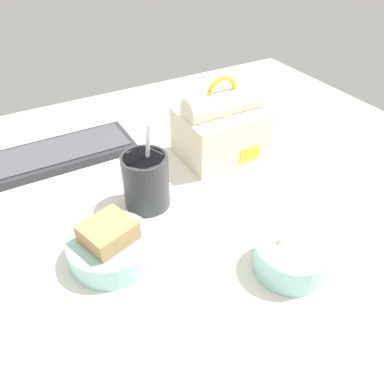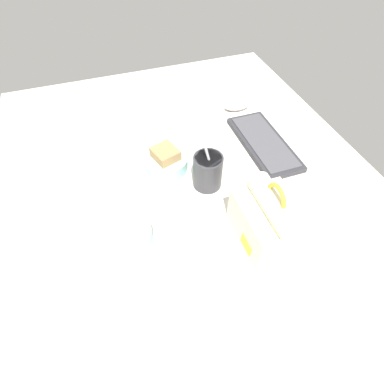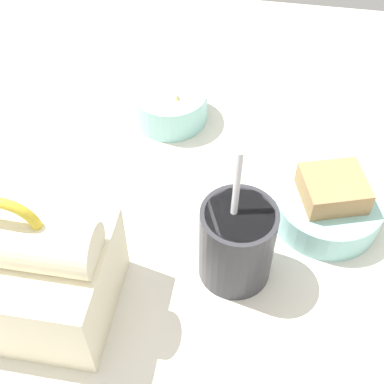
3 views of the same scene
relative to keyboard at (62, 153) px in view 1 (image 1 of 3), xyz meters
The scene contains 6 objects.
desk_surface 29.55cm from the keyboard, 72.42° to the right, with size 140.00×110.00×2.00cm.
keyboard is the anchor object (origin of this frame).
lunch_bag 34.42cm from the keyboard, 27.21° to the right, with size 16.83×13.79×17.61cm.
soup_cup 25.64cm from the keyboard, 67.27° to the right, with size 8.18×8.18×17.10cm.
bento_bowl_sandwich 32.66cm from the keyboard, 90.81° to the right, with size 13.04×13.04×7.12cm.
bento_bowl_snacks 52.57cm from the keyboard, 65.29° to the right, with size 10.70×10.70×5.80cm.
Camera 1 is at (-17.93, -44.95, 46.78)cm, focal length 35.00 mm.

